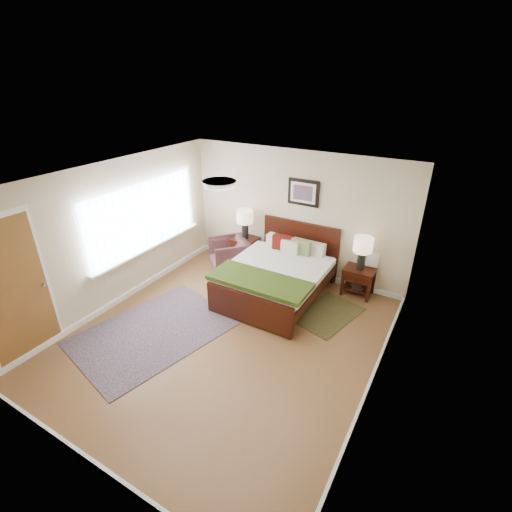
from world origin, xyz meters
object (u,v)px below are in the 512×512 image
(lamp_right, at_px, (363,248))
(bed, at_px, (278,271))
(nightstand_left, at_px, (245,244))
(nightstand_right, at_px, (358,279))
(lamp_left, at_px, (245,219))
(rug_persian, at_px, (154,331))
(armchair, at_px, (229,255))

(lamp_right, bearing_deg, bed, -148.28)
(nightstand_left, height_order, nightstand_right, nightstand_left)
(nightstand_right, xyz_separation_m, lamp_right, (-0.00, 0.01, 0.63))
(lamp_left, height_order, lamp_right, lamp_left)
(lamp_right, xyz_separation_m, rug_persian, (-2.49, -2.75, -0.96))
(armchair, bearing_deg, nightstand_right, 49.99)
(nightstand_right, xyz_separation_m, rug_persian, (-2.49, -2.73, -0.33))
(nightstand_right, relative_size, lamp_left, 0.89)
(bed, bearing_deg, armchair, 162.81)
(lamp_left, relative_size, armchair, 0.82)
(armchair, height_order, rug_persian, armchair)
(nightstand_left, bearing_deg, rug_persian, -90.88)
(nightstand_right, distance_m, armchair, 2.64)
(lamp_right, distance_m, armchair, 2.72)
(rug_persian, bearing_deg, lamp_left, 102.66)
(nightstand_right, relative_size, lamp_right, 0.89)
(lamp_left, height_order, rug_persian, lamp_left)
(nightstand_right, bearing_deg, bed, -148.67)
(bed, relative_size, lamp_right, 3.39)
(lamp_left, distance_m, lamp_right, 2.45)
(lamp_right, bearing_deg, nightstand_right, -90.00)
(bed, xyz_separation_m, lamp_right, (1.28, 0.79, 0.45))
(lamp_left, bearing_deg, bed, -33.96)
(nightstand_left, distance_m, rug_persian, 2.77)
(bed, height_order, armchair, bed)
(nightstand_right, bearing_deg, armchair, -172.14)
(lamp_right, bearing_deg, armchair, -171.89)
(bed, height_order, lamp_left, lamp_left)
(nightstand_left, height_order, armchair, armchair)
(rug_persian, bearing_deg, nightstand_left, 102.65)
(rug_persian, bearing_deg, bed, 71.73)
(nightstand_right, bearing_deg, nightstand_left, -179.78)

